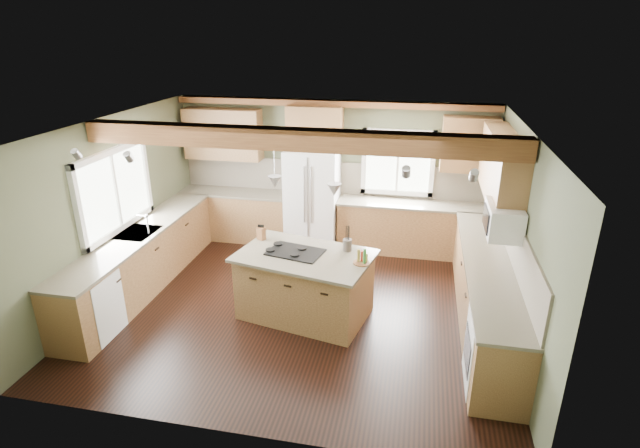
# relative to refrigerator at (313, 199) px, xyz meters

# --- Properties ---
(floor) EXTENTS (5.60, 5.60, 0.00)m
(floor) POSITION_rel_refrigerator_xyz_m (0.30, -2.12, -0.90)
(floor) COLOR black
(floor) RESTS_ON ground
(ceiling) EXTENTS (5.60, 5.60, 0.00)m
(ceiling) POSITION_rel_refrigerator_xyz_m (0.30, -2.12, 1.70)
(ceiling) COLOR silver
(ceiling) RESTS_ON wall_back
(wall_back) EXTENTS (5.60, 0.00, 5.60)m
(wall_back) POSITION_rel_refrigerator_xyz_m (0.30, 0.38, 0.40)
(wall_back) COLOR #4D533B
(wall_back) RESTS_ON ground
(wall_left) EXTENTS (0.00, 5.00, 5.00)m
(wall_left) POSITION_rel_refrigerator_xyz_m (-2.50, -2.12, 0.40)
(wall_left) COLOR #4D533B
(wall_left) RESTS_ON ground
(wall_right) EXTENTS (0.00, 5.00, 5.00)m
(wall_right) POSITION_rel_refrigerator_xyz_m (3.10, -2.12, 0.40)
(wall_right) COLOR #4D533B
(wall_right) RESTS_ON ground
(ceiling_beam) EXTENTS (5.55, 0.26, 0.26)m
(ceiling_beam) POSITION_rel_refrigerator_xyz_m (0.30, -2.33, 1.57)
(ceiling_beam) COLOR #542C18
(ceiling_beam) RESTS_ON ceiling
(soffit_trim) EXTENTS (5.55, 0.20, 0.10)m
(soffit_trim) POSITION_rel_refrigerator_xyz_m (0.30, 0.28, 1.64)
(soffit_trim) COLOR #542C18
(soffit_trim) RESTS_ON ceiling
(backsplash_back) EXTENTS (5.58, 0.03, 0.58)m
(backsplash_back) POSITION_rel_refrigerator_xyz_m (0.30, 0.36, 0.31)
(backsplash_back) COLOR brown
(backsplash_back) RESTS_ON wall_back
(backsplash_right) EXTENTS (0.03, 3.70, 0.58)m
(backsplash_right) POSITION_rel_refrigerator_xyz_m (3.08, -2.07, 0.31)
(backsplash_right) COLOR brown
(backsplash_right) RESTS_ON wall_right
(base_cab_back_left) EXTENTS (2.02, 0.60, 0.88)m
(base_cab_back_left) POSITION_rel_refrigerator_xyz_m (-1.49, 0.08, -0.46)
(base_cab_back_left) COLOR brown
(base_cab_back_left) RESTS_ON floor
(counter_back_left) EXTENTS (2.06, 0.64, 0.04)m
(counter_back_left) POSITION_rel_refrigerator_xyz_m (-1.49, 0.08, 0.00)
(counter_back_left) COLOR brown
(counter_back_left) RESTS_ON base_cab_back_left
(base_cab_back_right) EXTENTS (2.62, 0.60, 0.88)m
(base_cab_back_right) POSITION_rel_refrigerator_xyz_m (1.79, 0.08, -0.46)
(base_cab_back_right) COLOR brown
(base_cab_back_right) RESTS_ON floor
(counter_back_right) EXTENTS (2.66, 0.64, 0.04)m
(counter_back_right) POSITION_rel_refrigerator_xyz_m (1.79, 0.08, 0.00)
(counter_back_right) COLOR brown
(counter_back_right) RESTS_ON base_cab_back_right
(base_cab_left) EXTENTS (0.60, 3.70, 0.88)m
(base_cab_left) POSITION_rel_refrigerator_xyz_m (-2.20, -2.07, -0.46)
(base_cab_left) COLOR brown
(base_cab_left) RESTS_ON floor
(counter_left) EXTENTS (0.64, 3.74, 0.04)m
(counter_left) POSITION_rel_refrigerator_xyz_m (-2.20, -2.07, 0.00)
(counter_left) COLOR brown
(counter_left) RESTS_ON base_cab_left
(base_cab_right) EXTENTS (0.60, 3.70, 0.88)m
(base_cab_right) POSITION_rel_refrigerator_xyz_m (2.80, -2.07, -0.46)
(base_cab_right) COLOR brown
(base_cab_right) RESTS_ON floor
(counter_right) EXTENTS (0.64, 3.74, 0.04)m
(counter_right) POSITION_rel_refrigerator_xyz_m (2.80, -2.07, 0.00)
(counter_right) COLOR brown
(counter_right) RESTS_ON base_cab_right
(upper_cab_back_left) EXTENTS (1.40, 0.35, 0.90)m
(upper_cab_back_left) POSITION_rel_refrigerator_xyz_m (-1.69, 0.21, 1.05)
(upper_cab_back_left) COLOR brown
(upper_cab_back_left) RESTS_ON wall_back
(upper_cab_over_fridge) EXTENTS (0.96, 0.35, 0.70)m
(upper_cab_over_fridge) POSITION_rel_refrigerator_xyz_m (-0.00, 0.21, 1.25)
(upper_cab_over_fridge) COLOR brown
(upper_cab_over_fridge) RESTS_ON wall_back
(upper_cab_right) EXTENTS (0.35, 2.20, 0.90)m
(upper_cab_right) POSITION_rel_refrigerator_xyz_m (2.92, -1.22, 1.05)
(upper_cab_right) COLOR brown
(upper_cab_right) RESTS_ON wall_right
(upper_cab_back_corner) EXTENTS (0.90, 0.35, 0.90)m
(upper_cab_back_corner) POSITION_rel_refrigerator_xyz_m (2.60, 0.21, 1.05)
(upper_cab_back_corner) COLOR brown
(upper_cab_back_corner) RESTS_ON wall_back
(window_left) EXTENTS (0.04, 1.60, 1.05)m
(window_left) POSITION_rel_refrigerator_xyz_m (-2.48, -2.07, 0.65)
(window_left) COLOR white
(window_left) RESTS_ON wall_left
(window_back) EXTENTS (1.10, 0.04, 1.00)m
(window_back) POSITION_rel_refrigerator_xyz_m (1.45, 0.36, 0.65)
(window_back) COLOR white
(window_back) RESTS_ON wall_back
(sink) EXTENTS (0.50, 0.65, 0.03)m
(sink) POSITION_rel_refrigerator_xyz_m (-2.20, -2.07, 0.01)
(sink) COLOR #262628
(sink) RESTS_ON counter_left
(faucet) EXTENTS (0.02, 0.02, 0.28)m
(faucet) POSITION_rel_refrigerator_xyz_m (-2.02, -2.07, 0.15)
(faucet) COLOR #B2B2B7
(faucet) RESTS_ON sink
(dishwasher) EXTENTS (0.60, 0.60, 0.84)m
(dishwasher) POSITION_rel_refrigerator_xyz_m (-2.19, -3.37, -0.47)
(dishwasher) COLOR white
(dishwasher) RESTS_ON floor
(oven) EXTENTS (0.60, 0.72, 0.84)m
(oven) POSITION_rel_refrigerator_xyz_m (2.79, -3.37, -0.47)
(oven) COLOR white
(oven) RESTS_ON floor
(microwave) EXTENTS (0.40, 0.70, 0.38)m
(microwave) POSITION_rel_refrigerator_xyz_m (2.88, -2.17, 0.65)
(microwave) COLOR white
(microwave) RESTS_ON wall_right
(pendant_left) EXTENTS (0.18, 0.18, 0.16)m
(pendant_left) POSITION_rel_refrigerator_xyz_m (-0.01, -2.24, 0.98)
(pendant_left) COLOR #B2B2B7
(pendant_left) RESTS_ON ceiling
(pendant_right) EXTENTS (0.18, 0.18, 0.16)m
(pendant_right) POSITION_rel_refrigerator_xyz_m (0.81, -2.41, 0.98)
(pendant_right) COLOR #B2B2B7
(pendant_right) RESTS_ON ceiling
(refrigerator) EXTENTS (0.90, 0.74, 1.80)m
(refrigerator) POSITION_rel_refrigerator_xyz_m (0.00, 0.00, 0.00)
(refrigerator) COLOR white
(refrigerator) RESTS_ON floor
(island) EXTENTS (1.84, 1.34, 0.88)m
(island) POSITION_rel_refrigerator_xyz_m (0.40, -2.33, -0.46)
(island) COLOR olive
(island) RESTS_ON floor
(island_top) EXTENTS (1.97, 1.47, 0.04)m
(island_top) POSITION_rel_refrigerator_xyz_m (0.40, -2.33, 0.00)
(island_top) COLOR brown
(island_top) RESTS_ON island
(cooktop) EXTENTS (0.80, 0.62, 0.02)m
(cooktop) POSITION_rel_refrigerator_xyz_m (0.27, -2.30, 0.03)
(cooktop) COLOR black
(cooktop) RESTS_ON island_top
(knife_block) EXTENTS (0.14, 0.12, 0.18)m
(knife_block) POSITION_rel_refrigerator_xyz_m (-0.32, -1.95, 0.11)
(knife_block) COLOR brown
(knife_block) RESTS_ON island_top
(utensil_crock) EXTENTS (0.15, 0.15, 0.16)m
(utensil_crock) POSITION_rel_refrigerator_xyz_m (0.94, -2.09, 0.10)
(utensil_crock) COLOR #443E37
(utensil_crock) RESTS_ON island_top
(bottle_tray) EXTENTS (0.24, 0.24, 0.20)m
(bottle_tray) POSITION_rel_refrigerator_xyz_m (1.18, -2.44, 0.12)
(bottle_tray) COLOR brown
(bottle_tray) RESTS_ON island_top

